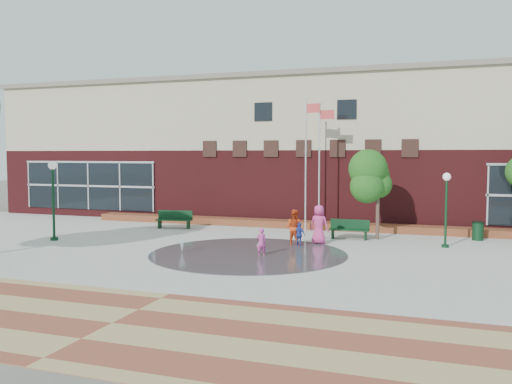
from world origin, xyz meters
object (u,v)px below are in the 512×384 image
(bench_left, at_px, (174,223))
(child_splash, at_px, (261,242))
(flagpole_left, at_px, (306,157))
(flagpole_right, at_px, (320,160))
(trash_can, at_px, (478,231))

(bench_left, height_order, child_splash, child_splash)
(bench_left, bearing_deg, flagpole_left, 1.26)
(flagpole_right, height_order, bench_left, flagpole_right)
(flagpole_right, bearing_deg, bench_left, -169.63)
(bench_left, relative_size, child_splash, 1.79)
(flagpole_left, distance_m, trash_can, 9.50)
(child_splash, bearing_deg, flagpole_right, -127.70)
(bench_left, xyz_separation_m, trash_can, (16.19, 1.09, 0.14))
(child_splash, bearing_deg, flagpole_left, -122.02)
(flagpole_left, distance_m, child_splash, 8.41)
(flagpole_left, height_order, bench_left, flagpole_left)
(flagpole_left, distance_m, bench_left, 8.44)
(flagpole_right, xyz_separation_m, child_splash, (-0.79, -7.63, -3.34))
(flagpole_left, bearing_deg, flagpole_right, 9.83)
(flagpole_left, bearing_deg, child_splash, -80.47)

